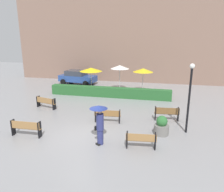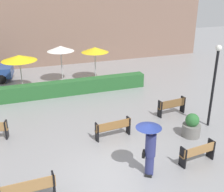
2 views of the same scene
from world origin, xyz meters
name	(u,v)px [view 2 (image 2 of 2)]	position (x,y,z in m)	size (l,w,h in m)	color
ground_plane	(116,172)	(0.00, 0.00, 0.00)	(60.00, 60.00, 0.00)	gray
bench_near_left	(28,189)	(-3.16, -0.57, 0.55)	(1.75, 0.37, 0.91)	#9E7242
bench_mid_center	(113,127)	(0.76, 2.41, 0.51)	(1.70, 0.48, 0.85)	olive
bench_near_right	(198,152)	(3.19, -0.50, 0.48)	(1.53, 0.51, 0.81)	#9E7242
bench_far_right	(172,106)	(4.49, 3.61, 0.53)	(1.61, 0.48, 0.90)	brown
pedestrian_with_umbrella	(150,143)	(1.07, -0.50, 1.31)	(0.91, 0.91, 2.08)	navy
planter_pot	(192,126)	(4.17, 1.36, 0.48)	(0.83, 0.83, 1.11)	slate
lamp_post	(214,78)	(5.58, 1.96, 2.45)	(0.28, 0.28, 4.00)	black
patio_umbrella_yellow	(19,58)	(-2.77, 9.96, 2.21)	(2.20, 2.20, 2.39)	silver
patio_umbrella_white	(61,49)	(-0.03, 10.72, 2.44)	(1.83, 1.83, 2.62)	silver
patio_umbrella_yellow_far	(95,50)	(2.29, 10.42, 2.25)	(1.90, 1.90, 2.43)	silver
hedge_strip	(61,88)	(-0.55, 8.40, 0.45)	(11.07, 0.70, 0.90)	#28602D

